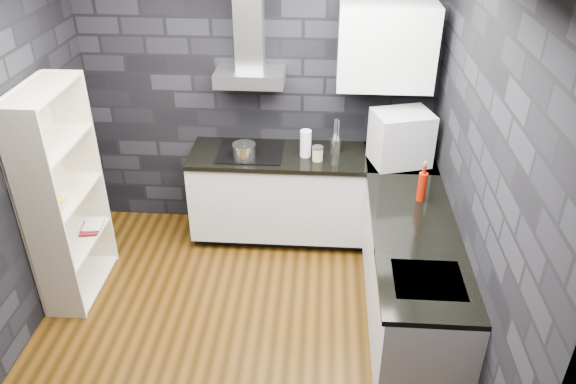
# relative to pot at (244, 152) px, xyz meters

# --- Properties ---
(ground) EXTENTS (3.20, 3.20, 0.00)m
(ground) POSITION_rel_pot_xyz_m (0.09, -1.17, -0.97)
(ground) COLOR #472B0C
(wall_back) EXTENTS (3.20, 0.05, 2.70)m
(wall_back) POSITION_rel_pot_xyz_m (0.09, 0.46, 0.38)
(wall_back) COLOR black
(wall_back) RESTS_ON ground
(wall_front) EXTENTS (3.20, 0.05, 2.70)m
(wall_front) POSITION_rel_pot_xyz_m (0.09, -2.79, 0.38)
(wall_front) COLOR black
(wall_front) RESTS_ON ground
(wall_right) EXTENTS (0.05, 3.20, 2.70)m
(wall_right) POSITION_rel_pot_xyz_m (1.71, -1.17, 0.38)
(wall_right) COLOR black
(wall_right) RESTS_ON ground
(toekick_back) EXTENTS (2.18, 0.50, 0.10)m
(toekick_back) POSITION_rel_pot_xyz_m (0.59, 0.17, -0.92)
(toekick_back) COLOR black
(toekick_back) RESTS_ON ground
(toekick_right) EXTENTS (0.50, 1.78, 0.10)m
(toekick_right) POSITION_rel_pot_xyz_m (1.43, -1.07, -0.92)
(toekick_right) COLOR black
(toekick_right) RESTS_ON ground
(counter_back_cab) EXTENTS (2.20, 0.60, 0.76)m
(counter_back_cab) POSITION_rel_pot_xyz_m (0.59, 0.13, -0.49)
(counter_back_cab) COLOR silver
(counter_back_cab) RESTS_ON ground
(counter_right_cab) EXTENTS (0.60, 1.80, 0.76)m
(counter_right_cab) POSITION_rel_pot_xyz_m (1.39, -1.07, -0.49)
(counter_right_cab) COLOR silver
(counter_right_cab) RESTS_ON ground
(counter_back_top) EXTENTS (2.20, 0.62, 0.04)m
(counter_back_top) POSITION_rel_pot_xyz_m (0.59, 0.12, -0.09)
(counter_back_top) COLOR black
(counter_back_top) RESTS_ON counter_back_cab
(counter_right_top) EXTENTS (0.62, 1.80, 0.04)m
(counter_right_top) POSITION_rel_pot_xyz_m (1.38, -1.07, -0.09)
(counter_right_top) COLOR black
(counter_right_top) RESTS_ON counter_right_cab
(counter_corner_top) EXTENTS (0.62, 0.62, 0.04)m
(counter_corner_top) POSITION_rel_pot_xyz_m (1.39, 0.13, -0.09)
(counter_corner_top) COLOR black
(counter_corner_top) RESTS_ON counter_right_cab
(hood_body) EXTENTS (0.60, 0.34, 0.12)m
(hood_body) POSITION_rel_pot_xyz_m (0.04, 0.26, 0.59)
(hood_body) COLOR #B4B3B8
(hood_body) RESTS_ON wall_back
(hood_chimney) EXTENTS (0.24, 0.20, 0.90)m
(hood_chimney) POSITION_rel_pot_xyz_m (0.04, 0.33, 1.10)
(hood_chimney) COLOR #B4B3B8
(hood_chimney) RESTS_ON hood_body
(upper_cabinet) EXTENTS (0.80, 0.35, 0.70)m
(upper_cabinet) POSITION_rel_pot_xyz_m (1.19, 0.26, 0.88)
(upper_cabinet) COLOR white
(upper_cabinet) RESTS_ON wall_back
(cooktop) EXTENTS (0.58, 0.50, 0.01)m
(cooktop) POSITION_rel_pot_xyz_m (0.04, 0.13, -0.06)
(cooktop) COLOR black
(cooktop) RESTS_ON counter_back_top
(sink_rim) EXTENTS (0.44, 0.40, 0.01)m
(sink_rim) POSITION_rel_pot_xyz_m (1.39, -1.57, -0.08)
(sink_rim) COLOR #B4B3B8
(sink_rim) RESTS_ON counter_right_top
(pot) EXTENTS (0.21, 0.21, 0.12)m
(pot) POSITION_rel_pot_xyz_m (0.00, 0.00, 0.00)
(pot) COLOR silver
(pot) RESTS_ON cooktop
(glass_vase) EXTENTS (0.11, 0.11, 0.24)m
(glass_vase) POSITION_rel_pot_xyz_m (0.54, 0.10, 0.05)
(glass_vase) COLOR white
(glass_vase) RESTS_ON counter_back_top
(storage_jar) EXTENTS (0.12, 0.12, 0.11)m
(storage_jar) POSITION_rel_pot_xyz_m (0.65, 0.02, -0.01)
(storage_jar) COLOR tan
(storage_jar) RESTS_ON counter_back_top
(utensil_crock) EXTENTS (0.12, 0.12, 0.13)m
(utensil_crock) POSITION_rel_pot_xyz_m (0.80, 0.20, -0.01)
(utensil_crock) COLOR silver
(utensil_crock) RESTS_ON counter_back_top
(appliance_garage) EXTENTS (0.56, 0.49, 0.47)m
(appliance_garage) POSITION_rel_pot_xyz_m (1.36, 0.04, 0.15)
(appliance_garage) COLOR silver
(appliance_garage) RESTS_ON counter_back_top
(red_bottle) EXTENTS (0.07, 0.07, 0.23)m
(red_bottle) POSITION_rel_pot_xyz_m (1.46, -0.60, 0.05)
(red_bottle) COLOR #961404
(red_bottle) RESTS_ON counter_right_top
(bookshelf) EXTENTS (0.55, 0.86, 1.80)m
(bookshelf) POSITION_rel_pot_xyz_m (-1.33, -0.75, -0.07)
(bookshelf) COLOR beige
(bookshelf) RESTS_ON ground
(fruit_bowl) EXTENTS (0.23, 0.23, 0.05)m
(fruit_bowl) POSITION_rel_pot_xyz_m (-1.33, -0.89, -0.03)
(fruit_bowl) COLOR white
(fruit_bowl) RESTS_ON bookshelf
(book_red) EXTENTS (0.16, 0.05, 0.21)m
(book_red) POSITION_rel_pot_xyz_m (-1.34, -0.58, -0.40)
(book_red) COLOR maroon
(book_red) RESTS_ON bookshelf
(book_second) EXTENTS (0.16, 0.03, 0.21)m
(book_second) POSITION_rel_pot_xyz_m (-1.32, -0.54, -0.38)
(book_second) COLOR #B2B2B2
(book_second) RESTS_ON bookshelf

